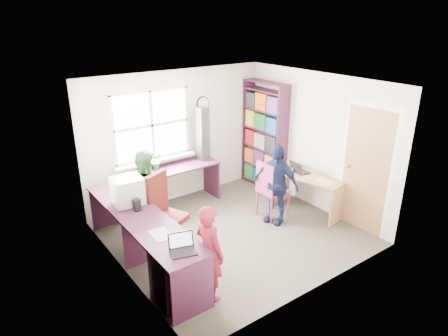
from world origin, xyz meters
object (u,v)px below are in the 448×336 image
potted_plant (157,161)px  person_navy (276,184)px  wooden_chair (270,188)px  laptop_right (298,170)px  person_green (147,191)px  bookshelf (264,138)px  right_desk (309,186)px  person_red (209,253)px  l_desk (168,242)px  cd_tower (203,134)px  crt_monitor (128,191)px  swivel_chair (165,216)px  laptop_left (182,247)px

potted_plant → person_navy: bearing=-49.5°
wooden_chair → laptop_right: (0.63, -0.03, 0.19)m
laptop_right → person_green: size_ratio=0.25×
bookshelf → person_navy: (-0.84, -1.26, -0.32)m
right_desk → person_red: person_red is taller
l_desk → cd_tower: cd_tower is taller
right_desk → laptop_right: laptop_right is taller
bookshelf → potted_plant: 2.21m
bookshelf → person_red: 3.58m
person_green → person_navy: bearing=-102.7°
crt_monitor → person_red: (0.35, -1.55, -0.33)m
right_desk → crt_monitor: size_ratio=2.86×
wooden_chair → person_navy: person_navy is taller
swivel_chair → potted_plant: bearing=43.5°
person_red → person_green: (0.12, 1.94, 0.05)m
laptop_right → swivel_chair: bearing=90.7°
laptop_left → person_navy: (2.28, 0.89, -0.12)m
potted_plant → person_navy: size_ratio=0.22×
right_desk → person_red: bearing=-172.9°
potted_plant → person_green: size_ratio=0.22×
person_red → person_green: 1.94m
wooden_chair → laptop_left: bearing=-154.7°
person_green → laptop_left: bearing=-177.7°
cd_tower → person_green: 1.63m
person_red → bookshelf: bearing=-57.6°
l_desk → wooden_chair: size_ratio=2.91×
person_red → cd_tower: bearing=-37.6°
laptop_right → person_red: 2.83m
crt_monitor → cd_tower: size_ratio=0.45×
crt_monitor → laptop_right: crt_monitor is taller
swivel_chair → person_navy: bearing=-36.2°
cd_tower → person_green: (-1.42, -0.56, -0.56)m
cd_tower → potted_plant: (-0.93, 0.03, -0.34)m
l_desk → person_navy: person_navy is taller
right_desk → potted_plant: bearing=130.2°
right_desk → swivel_chair: bearing=158.2°
right_desk → swivel_chair: 2.59m
wooden_chair → crt_monitor: (-2.32, 0.44, 0.41)m
wooden_chair → potted_plant: size_ratio=3.43×
laptop_right → cd_tower: (-1.07, 1.42, 0.50)m
swivel_chair → cd_tower: size_ratio=1.17×
person_green → swivel_chair: bearing=-164.8°
wooden_chair → crt_monitor: bearing=170.1°
laptop_right → potted_plant: 2.47m
bookshelf → crt_monitor: (-3.14, -0.66, -0.05)m
swivel_chair → potted_plant: size_ratio=3.89×
potted_plant → right_desk: bearing=-39.0°
person_navy → right_desk: bearing=63.0°
crt_monitor → person_navy: size_ratio=0.33×
bookshelf → wooden_chair: bearing=-126.5°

